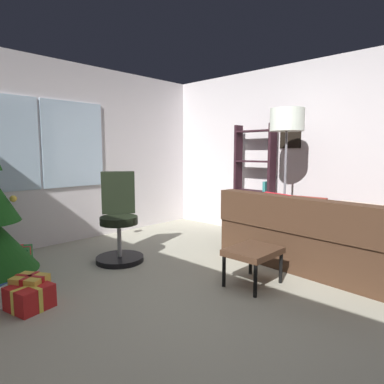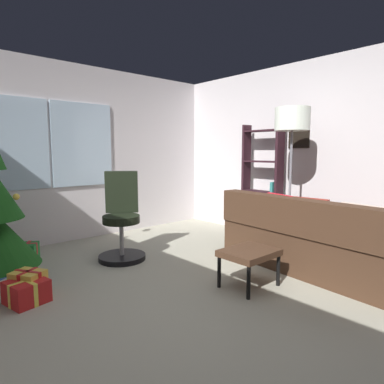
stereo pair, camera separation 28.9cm
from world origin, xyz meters
The scene contains 12 objects.
ground_plane centered at (0.00, 0.00, -0.05)m, with size 4.69×5.58×0.10m, color #9F9C89.
wall_back_with_windows centered at (-0.02, 2.84, 1.28)m, with size 4.69×0.12×2.55m.
wall_right_with_frames centered at (2.39, 0.00, 1.28)m, with size 0.12×5.58×2.55m.
couch centered at (1.56, -0.35, 0.30)m, with size 1.67×2.21×0.83m.
footstool centered at (0.50, -0.02, 0.32)m, with size 0.52×0.42×0.37m.
gift_box_red centered at (-1.21, 1.05, 0.10)m, with size 0.35×0.36×0.20m.
gift_box_green centered at (-0.86, 2.24, 0.10)m, with size 0.31×0.32×0.22m.
gift_box_gold centered at (-1.17, 1.14, 0.12)m, with size 0.31×0.33×0.25m.
gift_box_blue centered at (-1.24, 1.29, 0.09)m, with size 0.45×0.44×0.19m.
office_chair centered at (0.03, 1.56, 0.42)m, with size 0.58×0.59×1.06m.
bookshelf centered at (2.13, 1.06, 0.74)m, with size 0.18×0.64×1.71m.
floor_lamp centered at (1.71, 0.31, 1.60)m, with size 0.42×0.42×1.84m.
Camera 1 is at (-2.20, -1.76, 1.30)m, focal length 31.25 mm.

